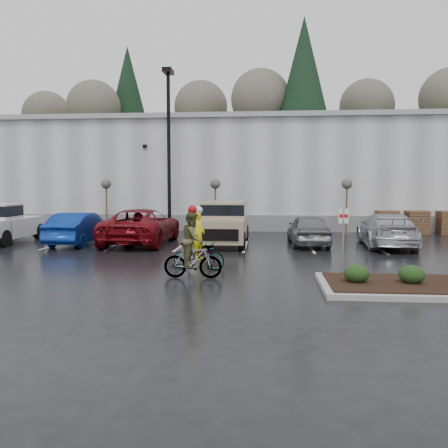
# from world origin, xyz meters

# --- Properties ---
(ground) EXTENTS (120.00, 120.00, 0.00)m
(ground) POSITION_xyz_m (0.00, 0.00, 0.00)
(ground) COLOR black
(ground) RESTS_ON ground
(warehouse) EXTENTS (60.50, 15.50, 7.20)m
(warehouse) POSITION_xyz_m (0.00, 21.99, 3.65)
(warehouse) COLOR #A5A8AA
(warehouse) RESTS_ON ground
(wooded_ridge) EXTENTS (80.00, 25.00, 6.00)m
(wooded_ridge) POSITION_xyz_m (0.00, 45.00, 3.00)
(wooded_ridge) COLOR #213C19
(wooded_ridge) RESTS_ON ground
(lamppost) EXTENTS (0.50, 1.00, 9.22)m
(lamppost) POSITION_xyz_m (-4.00, 12.00, 5.69)
(lamppost) COLOR black
(lamppost) RESTS_ON ground
(sapling_west) EXTENTS (0.60, 0.60, 3.20)m
(sapling_west) POSITION_xyz_m (-8.00, 13.00, 2.73)
(sapling_west) COLOR #4E3B1F
(sapling_west) RESTS_ON ground
(sapling_mid) EXTENTS (0.60, 0.60, 3.20)m
(sapling_mid) POSITION_xyz_m (-1.50, 13.00, 2.73)
(sapling_mid) COLOR #4E3B1F
(sapling_mid) RESTS_ON ground
(sapling_east) EXTENTS (0.60, 0.60, 3.20)m
(sapling_east) POSITION_xyz_m (6.00, 13.00, 2.73)
(sapling_east) COLOR #4E3B1F
(sapling_east) RESTS_ON ground
(pallet_stack_a) EXTENTS (1.20, 1.20, 1.35)m
(pallet_stack_a) POSITION_xyz_m (8.50, 14.00, 0.68)
(pallet_stack_a) COLOR #4E3B1F
(pallet_stack_a) RESTS_ON ground
(pallet_stack_b) EXTENTS (1.20, 1.20, 1.35)m
(pallet_stack_b) POSITION_xyz_m (10.20, 14.00, 0.68)
(pallet_stack_b) COLOR #4E3B1F
(pallet_stack_b) RESTS_ON ground
(shrub_a) EXTENTS (0.70, 0.70, 0.52)m
(shrub_a) POSITION_xyz_m (4.00, -1.00, 0.41)
(shrub_a) COLOR black
(shrub_a) RESTS_ON curb_island
(shrub_b) EXTENTS (0.70, 0.70, 0.52)m
(shrub_b) POSITION_xyz_m (5.50, -1.00, 0.41)
(shrub_b) COLOR black
(shrub_b) RESTS_ON curb_island
(fire_lane_sign) EXTENTS (0.30, 0.05, 2.20)m
(fire_lane_sign) POSITION_xyz_m (3.80, 0.20, 1.41)
(fire_lane_sign) COLOR gray
(fire_lane_sign) RESTS_ON ground
(pickup_white) EXTENTS (2.10, 5.20, 1.96)m
(pickup_white) POSITION_xyz_m (-11.45, 8.09, 0.98)
(pickup_white) COLOR silver
(pickup_white) RESTS_ON ground
(car_blue) EXTENTS (1.76, 4.72, 1.54)m
(car_blue) POSITION_xyz_m (-7.50, 7.63, 0.77)
(car_blue) COLOR navy
(car_blue) RESTS_ON ground
(car_red) EXTENTS (2.90, 6.17, 1.70)m
(car_red) POSITION_xyz_m (-4.56, 8.04, 0.85)
(car_red) COLOR maroon
(car_red) RESTS_ON ground
(suv_tan) EXTENTS (2.20, 5.10, 2.06)m
(suv_tan) POSITION_xyz_m (-0.54, 8.01, 1.03)
(suv_tan) COLOR tan
(suv_tan) RESTS_ON ground
(car_grey) EXTENTS (1.93, 4.42, 1.48)m
(car_grey) POSITION_xyz_m (3.46, 8.24, 0.74)
(car_grey) COLOR slate
(car_grey) RESTS_ON ground
(car_far_silver) EXTENTS (2.48, 5.50, 1.56)m
(car_far_silver) POSITION_xyz_m (7.02, 8.01, 0.78)
(car_far_silver) COLOR #B5B6BD
(car_far_silver) RESTS_ON ground
(cyclist_hivis) EXTENTS (1.85, 0.87, 2.16)m
(cyclist_hivis) POSITION_xyz_m (-0.82, 1.50, 0.68)
(cyclist_hivis) COLOR #3F3F44
(cyclist_hivis) RESTS_ON ground
(cyclist_olive) EXTENTS (1.75, 0.84, 2.27)m
(cyclist_olive) POSITION_xyz_m (-0.80, -0.00, 0.83)
(cyclist_olive) COLOR #3F3F44
(cyclist_olive) RESTS_ON ground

